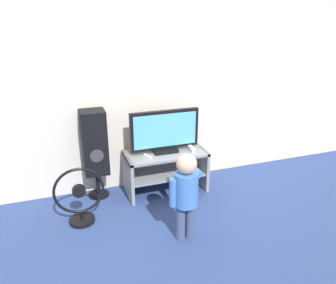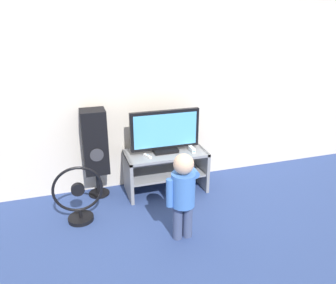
% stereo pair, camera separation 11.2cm
% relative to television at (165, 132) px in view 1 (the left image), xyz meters
% --- Properties ---
extents(ground_plane, '(16.00, 16.00, 0.00)m').
position_rel_television_xyz_m(ground_plane, '(0.00, -0.25, -0.74)').
color(ground_plane, navy).
extents(wall_back, '(10.00, 0.06, 2.60)m').
position_rel_television_xyz_m(wall_back, '(0.00, 0.29, 0.56)').
color(wall_back, silver).
rests_on(wall_back, ground_plane).
extents(tv_stand, '(0.95, 0.47, 0.50)m').
position_rel_television_xyz_m(tv_stand, '(0.00, -0.02, -0.42)').
color(tv_stand, gray).
rests_on(tv_stand, ground_plane).
extents(television, '(0.81, 0.20, 0.50)m').
position_rel_television_xyz_m(television, '(0.00, 0.00, 0.00)').
color(television, black).
rests_on(television, tv_stand).
extents(game_console, '(0.05, 0.16, 0.05)m').
position_rel_television_xyz_m(game_console, '(0.30, -0.08, -0.22)').
color(game_console, white).
rests_on(game_console, tv_stand).
extents(remote_primary, '(0.08, 0.13, 0.03)m').
position_rel_television_xyz_m(remote_primary, '(-0.24, -0.09, -0.23)').
color(remote_primary, white).
rests_on(remote_primary, tv_stand).
extents(child, '(0.33, 0.49, 0.86)m').
position_rel_television_xyz_m(child, '(-0.12, -0.94, -0.23)').
color(child, '#3F4C72').
rests_on(child, ground_plane).
extents(speaker_tower, '(0.27, 0.26, 1.04)m').
position_rel_television_xyz_m(speaker_tower, '(-0.79, 0.11, -0.09)').
color(speaker_tower, black).
rests_on(speaker_tower, ground_plane).
extents(floor_fan, '(0.50, 0.26, 0.61)m').
position_rel_television_xyz_m(floor_fan, '(-1.03, -0.37, -0.47)').
color(floor_fan, black).
rests_on(floor_fan, ground_plane).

